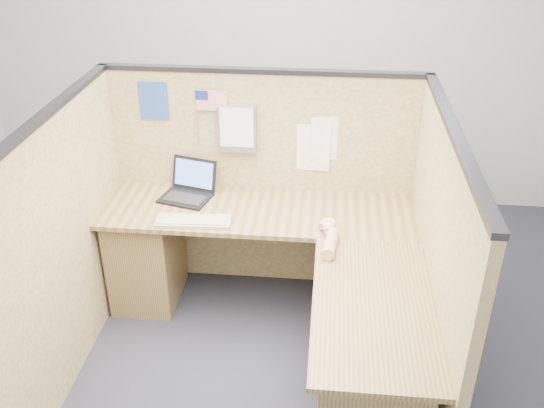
# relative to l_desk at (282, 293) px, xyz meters

# --- Properties ---
(floor) EXTENTS (5.00, 5.00, 0.00)m
(floor) POSITION_rel_l_desk_xyz_m (-0.18, -0.29, -0.39)
(floor) COLOR black
(floor) RESTS_ON ground
(wall_back) EXTENTS (5.00, 0.00, 5.00)m
(wall_back) POSITION_rel_l_desk_xyz_m (-0.18, 1.96, 1.01)
(wall_back) COLOR #AEB0B4
(wall_back) RESTS_ON floor
(cubicle_partitions) EXTENTS (2.06, 1.83, 1.53)m
(cubicle_partitions) POSITION_rel_l_desk_xyz_m (-0.18, 0.14, 0.38)
(cubicle_partitions) COLOR olive
(cubicle_partitions) RESTS_ON floor
(l_desk) EXTENTS (1.95, 1.75, 0.73)m
(l_desk) POSITION_rel_l_desk_xyz_m (0.00, 0.00, 0.00)
(l_desk) COLOR brown
(l_desk) RESTS_ON floor
(laptop) EXTENTS (0.35, 0.36, 0.22)m
(laptop) POSITION_rel_l_desk_xyz_m (-0.66, 0.54, 0.39)
(laptop) COLOR black
(laptop) RESTS_ON l_desk
(keyboard) EXTENTS (0.46, 0.18, 0.03)m
(keyboard) POSITION_rel_l_desk_xyz_m (-0.55, 0.19, 0.35)
(keyboard) COLOR #9E947A
(keyboard) RESTS_ON l_desk
(mouse) EXTENTS (0.11, 0.07, 0.04)m
(mouse) POSITION_rel_l_desk_xyz_m (0.26, 0.19, 0.36)
(mouse) COLOR silver
(mouse) RESTS_ON l_desk
(hand_forearm) EXTENTS (0.11, 0.38, 0.08)m
(hand_forearm) POSITION_rel_l_desk_xyz_m (0.27, 0.05, 0.37)
(hand_forearm) COLOR tan
(hand_forearm) RESTS_ON l_desk
(blue_poster) EXTENTS (0.19, 0.01, 0.25)m
(blue_poster) POSITION_rel_l_desk_xyz_m (-0.87, 0.68, 0.92)
(blue_poster) COLOR #224A9F
(blue_poster) RESTS_ON cubicle_partitions
(american_flag) EXTENTS (0.20, 0.01, 0.35)m
(american_flag) POSITION_rel_l_desk_xyz_m (-0.52, 0.67, 0.92)
(american_flag) COLOR olive
(american_flag) RESTS_ON cubicle_partitions
(file_holder) EXTENTS (0.24, 0.05, 0.31)m
(file_holder) POSITION_rel_l_desk_xyz_m (-0.34, 0.66, 0.76)
(file_holder) COLOR slate
(file_holder) RESTS_ON cubicle_partitions
(paper_left) EXTENTS (0.24, 0.03, 0.31)m
(paper_left) POSITION_rel_l_desk_xyz_m (0.12, 0.68, 0.64)
(paper_left) COLOR white
(paper_left) RESTS_ON cubicle_partitions
(paper_right) EXTENTS (0.22, 0.04, 0.29)m
(paper_right) POSITION_rel_l_desk_xyz_m (0.23, 0.68, 0.71)
(paper_right) COLOR white
(paper_right) RESTS_ON cubicle_partitions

